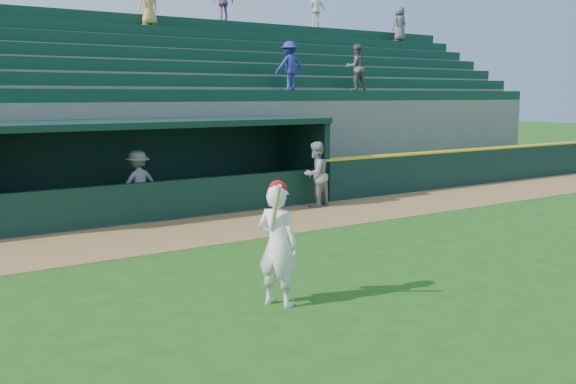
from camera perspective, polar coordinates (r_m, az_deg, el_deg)
name	(u,v)px	position (r m, az deg, el deg)	size (l,w,h in m)	color
ground	(340,279)	(11.09, 4.66, -7.69)	(120.00, 120.00, 0.00)	#1E4C13
warning_track	(209,229)	(15.11, -7.01, -3.30)	(40.00, 3.00, 0.01)	olive
field_wall_right	(494,166)	(24.18, 17.84, 2.25)	(15.50, 0.30, 1.20)	black
wall_stripe_right	(495,148)	(24.12, 17.90, 3.74)	(15.50, 0.32, 0.06)	yellow
dugout_player_front	(316,174)	(17.93, 2.48, 1.58)	(0.89, 0.69, 1.83)	#989893
dugout_player_inside	(138,183)	(17.04, -13.16, 0.77)	(1.10, 0.63, 1.70)	#A6A6A1
dugout	(156,160)	(17.70, -11.66, 2.76)	(9.40, 2.80, 2.46)	slate
stands	(100,117)	(21.92, -16.36, 6.42)	(34.50, 6.30, 7.46)	slate
batter_at_plate	(278,243)	(9.48, -0.92, -4.58)	(0.68, 0.87, 1.90)	white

